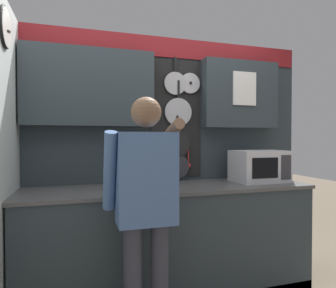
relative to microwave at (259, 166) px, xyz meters
The scene contains 6 objects.
base_cabinet_counter 1.08m from the microwave, behind, with size 2.47×0.67×0.94m.
back_wall_unit 1.01m from the microwave, 161.69° to the left, with size 3.04×0.22×2.32m.
microwave is the anchor object (origin of this frame).
knife_block 1.19m from the microwave, behind, with size 0.12×0.15×0.27m.
utensil_crock 1.37m from the microwave, behind, with size 0.12×0.12×0.30m.
person 1.36m from the microwave, 155.81° to the right, with size 0.54×0.63×1.62m.
Camera 1 is at (-0.78, -2.46, 1.35)m, focal length 32.00 mm.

